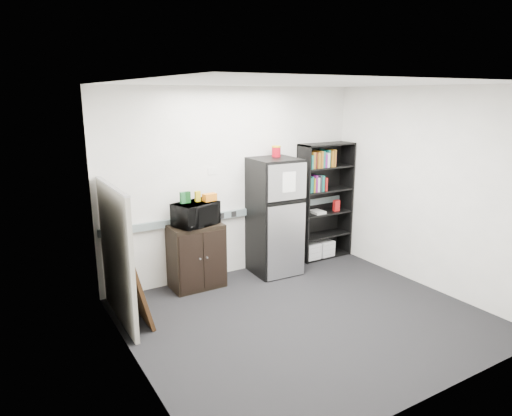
{
  "coord_description": "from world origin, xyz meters",
  "views": [
    {
      "loc": [
        -3.06,
        -3.95,
        2.59
      ],
      "look_at": [
        -0.15,
        0.9,
        1.17
      ],
      "focal_mm": 32.0,
      "sensor_mm": 36.0,
      "label": 1
    }
  ],
  "objects_px": {
    "cabinet": "(197,256)",
    "microwave": "(196,214)",
    "refrigerator": "(274,217)",
    "bookshelf": "(324,199)",
    "cubicle_partition": "(116,255)"
  },
  "relations": [
    {
      "from": "cubicle_partition",
      "to": "microwave",
      "type": "relative_size",
      "value": 2.88
    },
    {
      "from": "cabinet",
      "to": "cubicle_partition",
      "type": "bearing_deg",
      "value": -160.1
    },
    {
      "from": "cabinet",
      "to": "microwave",
      "type": "height_order",
      "value": "microwave"
    },
    {
      "from": "bookshelf",
      "to": "refrigerator",
      "type": "relative_size",
      "value": 1.08
    },
    {
      "from": "bookshelf",
      "to": "cabinet",
      "type": "height_order",
      "value": "bookshelf"
    },
    {
      "from": "cubicle_partition",
      "to": "refrigerator",
      "type": "height_order",
      "value": "refrigerator"
    },
    {
      "from": "bookshelf",
      "to": "cabinet",
      "type": "bearing_deg",
      "value": -178.32
    },
    {
      "from": "refrigerator",
      "to": "bookshelf",
      "type": "bearing_deg",
      "value": 10.77
    },
    {
      "from": "cubicle_partition",
      "to": "refrigerator",
      "type": "bearing_deg",
      "value": 8.18
    },
    {
      "from": "bookshelf",
      "to": "cubicle_partition",
      "type": "height_order",
      "value": "bookshelf"
    },
    {
      "from": "refrigerator",
      "to": "microwave",
      "type": "bearing_deg",
      "value": 179.73
    },
    {
      "from": "bookshelf",
      "to": "microwave",
      "type": "xyz_separation_m",
      "value": [
        -2.24,
        -0.08,
        0.07
      ]
    },
    {
      "from": "cabinet",
      "to": "microwave",
      "type": "xyz_separation_m",
      "value": [
        -0.0,
        -0.02,
        0.6
      ]
    },
    {
      "from": "bookshelf",
      "to": "refrigerator",
      "type": "distance_m",
      "value": 1.05
    },
    {
      "from": "cubicle_partition",
      "to": "bookshelf",
      "type": "bearing_deg",
      "value": 8.13
    }
  ]
}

